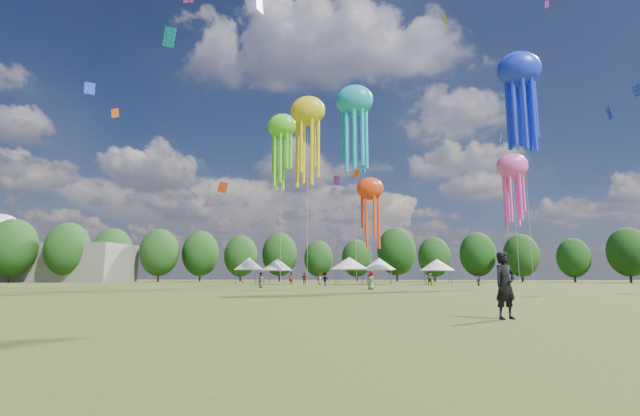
# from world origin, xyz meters

# --- Properties ---
(ground) EXTENTS (300.00, 300.00, 0.00)m
(ground) POSITION_xyz_m (0.00, 0.00, 0.00)
(ground) COLOR #384416
(ground) RESTS_ON ground
(observer_main) EXTENTS (0.83, 0.76, 1.91)m
(observer_main) POSITION_xyz_m (8.14, -2.69, 0.95)
(observer_main) COLOR black
(observer_main) RESTS_ON ground
(spectator_near) EXTENTS (1.01, 0.98, 1.64)m
(spectator_near) POSITION_xyz_m (-9.43, 31.43, 0.82)
(spectator_near) COLOR gray
(spectator_near) RESTS_ON ground
(spectators_far) EXTENTS (26.14, 27.85, 1.79)m
(spectators_far) POSITION_xyz_m (1.49, 45.81, 0.85)
(spectators_far) COLOR gray
(spectators_far) RESTS_ON ground
(festival_tents) EXTENTS (34.71, 10.95, 4.23)m
(festival_tents) POSITION_xyz_m (-3.12, 54.00, 3.10)
(festival_tents) COLOR #47474C
(festival_tents) RESTS_ON ground
(show_kites) EXTENTS (36.21, 20.85, 27.93)m
(show_kites) POSITION_xyz_m (4.56, 39.51, 20.12)
(show_kites) COLOR yellow
(show_kites) RESTS_ON ground
(small_kites) EXTENTS (71.16, 60.83, 46.05)m
(small_kites) POSITION_xyz_m (0.02, 42.58, 28.56)
(small_kites) COLOR yellow
(small_kites) RESTS_ON ground
(treeline) EXTENTS (201.57, 95.24, 13.43)m
(treeline) POSITION_xyz_m (-3.87, 62.51, 6.54)
(treeline) COLOR #38281C
(treeline) RESTS_ON ground
(hangar) EXTENTS (40.00, 12.00, 8.00)m
(hangar) POSITION_xyz_m (-72.00, 72.00, 4.00)
(hangar) COLOR gray
(hangar) RESTS_ON ground
(radome) EXTENTS (9.00, 9.00, 16.00)m
(radome) POSITION_xyz_m (-88.00, 78.00, 9.99)
(radome) COLOR white
(radome) RESTS_ON ground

